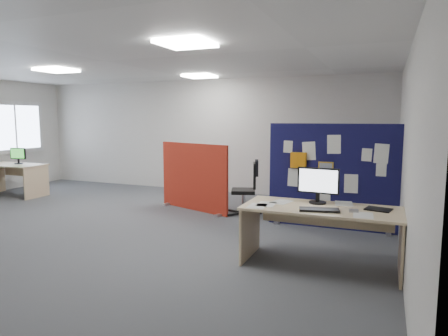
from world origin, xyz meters
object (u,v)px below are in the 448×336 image
(monitor_second, at_px, (18,155))
(office_chair, at_px, (249,185))
(main_desk, at_px, (321,220))
(navy_divider, at_px, (331,176))
(monitor_main, at_px, (318,184))
(second_desk, at_px, (15,172))
(red_divider, at_px, (194,177))

(monitor_second, relative_size, office_chair, 0.41)
(main_desk, bearing_deg, monitor_second, 165.29)
(navy_divider, xyz_separation_m, main_desk, (0.11, -1.73, -0.29))
(monitor_second, bearing_deg, monitor_main, -19.66)
(monitor_main, relative_size, monitor_second, 1.26)
(second_desk, bearing_deg, monitor_second, 37.28)
(monitor_main, bearing_deg, office_chair, 132.89)
(navy_divider, relative_size, second_desk, 1.39)
(navy_divider, height_order, office_chair, navy_divider)
(red_divider, distance_m, monitor_second, 4.45)
(monitor_main, xyz_separation_m, second_desk, (-7.18, 1.66, -0.43))
(navy_divider, height_order, red_divider, navy_divider)
(red_divider, bearing_deg, monitor_second, -158.61)
(office_chair, bearing_deg, navy_divider, -30.93)
(navy_divider, height_order, second_desk, navy_divider)
(navy_divider, bearing_deg, second_desk, 179.26)
(red_divider, bearing_deg, main_desk, -17.49)
(office_chair, bearing_deg, monitor_second, 163.63)
(navy_divider, bearing_deg, monitor_second, 178.77)
(second_desk, bearing_deg, red_divider, 2.87)
(red_divider, relative_size, monitor_second, 4.06)
(monitor_second, xyz_separation_m, office_chair, (5.56, 0.19, -0.37))
(main_desk, bearing_deg, navy_divider, 93.79)
(red_divider, xyz_separation_m, monitor_second, (-4.43, -0.17, 0.29))
(navy_divider, bearing_deg, main_desk, -86.21)
(second_desk, xyz_separation_m, office_chair, (5.64, 0.25, 0.02))
(navy_divider, distance_m, second_desk, 7.15)
(monitor_main, xyz_separation_m, red_divider, (-2.67, 1.89, -0.34))
(main_desk, height_order, red_divider, red_divider)
(monitor_main, distance_m, monitor_second, 7.31)
(monitor_main, relative_size, red_divider, 0.31)
(monitor_main, distance_m, second_desk, 7.38)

